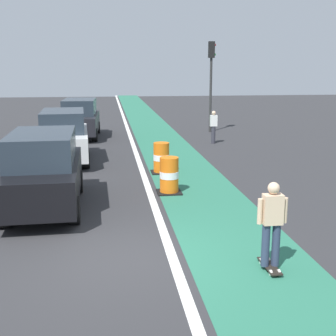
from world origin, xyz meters
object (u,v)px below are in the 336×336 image
traffic_barrel_mid (161,158)px  pedestrian_crossing (214,126)px  skateboarder_on_lane (272,223)px  parked_suv_third (80,118)px  parked_suv_second (64,136)px  parked_suv_nearest (43,170)px  traffic_barrel_front (169,176)px  traffic_light_corner (211,71)px

traffic_barrel_mid → pedestrian_crossing: 6.80m
skateboarder_on_lane → parked_suv_third: parked_suv_third is taller
parked_suv_second → pedestrian_crossing: 7.72m
pedestrian_crossing → parked_suv_third: bearing=156.6°
parked_suv_third → parked_suv_second: bearing=-92.7°
skateboarder_on_lane → parked_suv_nearest: 6.45m
parked_suv_second → pedestrian_crossing: parked_suv_second is taller
parked_suv_second → traffic_barrel_front: size_ratio=4.30×
traffic_barrel_front → traffic_barrel_mid: same height
traffic_barrel_mid → traffic_barrel_front: bearing=-91.8°
parked_suv_third → traffic_barrel_front: size_ratio=4.27×
parked_suv_third → traffic_barrel_mid: bearing=-69.3°
skateboarder_on_lane → pedestrian_crossing: skateboarder_on_lane is taller
parked_suv_third → traffic_barrel_mid: size_ratio=4.27×
traffic_light_corner → pedestrian_crossing: traffic_light_corner is taller
skateboarder_on_lane → traffic_barrel_front: (-1.15, 5.47, -0.38)m
traffic_light_corner → traffic_barrel_mid: bearing=-112.2°
parked_suv_second → parked_suv_third: same height
traffic_light_corner → traffic_barrel_front: bearing=-108.2°
traffic_barrel_front → traffic_light_corner: size_ratio=0.21×
skateboarder_on_lane → parked_suv_second: bearing=113.8°
traffic_barrel_front → parked_suv_third: bearing=105.8°
parked_suv_second → pedestrian_crossing: size_ratio=2.91×
skateboarder_on_lane → traffic_light_corner: bearing=80.6°
parked_suv_second → traffic_light_corner: (7.65, 7.43, 2.47)m
parked_suv_nearest → parked_suv_second: bearing=90.2°
traffic_light_corner → parked_suv_nearest: bearing=-119.4°
parked_suv_nearest → parked_suv_third: (0.28, 12.44, 0.00)m
parked_suv_second → parked_suv_third: bearing=87.3°
traffic_barrel_front → traffic_barrel_mid: size_ratio=1.00×
parked_suv_nearest → pedestrian_crossing: size_ratio=2.89×
skateboarder_on_lane → parked_suv_third: size_ratio=0.36×
skateboarder_on_lane → traffic_barrel_mid: skateboarder_on_lane is taller
parked_suv_nearest → traffic_barrel_front: (3.51, 1.00, -0.50)m
parked_suv_nearest → traffic_barrel_front: bearing=16.0°
traffic_light_corner → pedestrian_crossing: (-0.75, -3.97, -2.64)m
parked_suv_nearest → traffic_light_corner: (7.63, 13.56, 2.47)m
parked_suv_nearest → pedestrian_crossing: (6.89, 9.59, -0.17)m
parked_suv_second → skateboarder_on_lane: bearing=-66.2°
traffic_barrel_mid → traffic_light_corner: (4.05, 9.90, 2.97)m
skateboarder_on_lane → traffic_barrel_front: bearing=101.9°
parked_suv_nearest → traffic_barrel_front: parked_suv_nearest is taller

